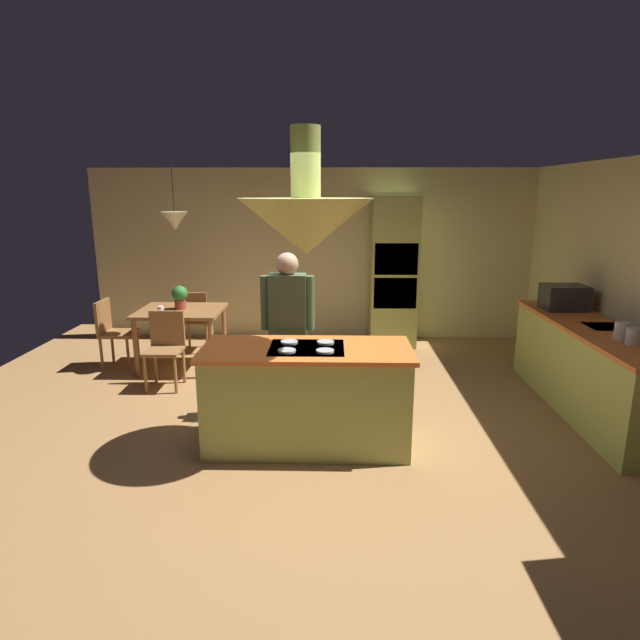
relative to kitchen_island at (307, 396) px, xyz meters
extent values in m
plane|color=#9E7042|center=(0.00, 0.20, -0.46)|extent=(8.16, 8.16, 0.00)
cube|color=beige|center=(0.00, 3.65, 0.82)|extent=(6.80, 0.10, 2.55)
cube|color=#A8B259|center=(0.00, 0.00, -0.02)|extent=(1.75, 0.73, 0.86)
cube|color=orange|center=(0.00, 0.00, 0.43)|extent=(1.81, 0.79, 0.04)
cube|color=black|center=(0.00, 0.00, 0.44)|extent=(0.64, 0.52, 0.01)
cylinder|color=#B2B2B7|center=(-0.16, -0.13, 0.46)|extent=(0.15, 0.15, 0.02)
cylinder|color=#B2B2B7|center=(0.16, -0.13, 0.46)|extent=(0.15, 0.15, 0.02)
cylinder|color=#B2B2B7|center=(-0.16, 0.13, 0.46)|extent=(0.15, 0.15, 0.02)
cylinder|color=#B2B2B7|center=(0.16, 0.13, 0.46)|extent=(0.15, 0.15, 0.02)
cube|color=#A8B259|center=(2.84, 0.80, -0.02)|extent=(0.62, 2.56, 0.86)
cube|color=orange|center=(2.84, 0.80, 0.43)|extent=(0.66, 2.60, 0.04)
cube|color=#B2B2B7|center=(3.00, 0.80, 0.37)|extent=(0.48, 0.36, 0.16)
cube|color=#A8B259|center=(1.10, 3.25, 0.63)|extent=(0.66, 0.62, 2.16)
cube|color=black|center=(1.10, 2.96, 0.84)|extent=(0.60, 0.04, 0.44)
cube|color=black|center=(1.10, 2.96, 0.36)|extent=(0.60, 0.04, 0.44)
cube|color=#905F34|center=(-1.70, 2.10, 0.28)|extent=(1.04, 0.89, 0.04)
cylinder|color=#905F34|center=(-2.16, 1.71, -0.10)|extent=(0.06, 0.06, 0.72)
cylinder|color=#905F34|center=(-1.24, 1.71, -0.10)|extent=(0.06, 0.06, 0.72)
cylinder|color=#905F34|center=(-2.16, 2.49, -0.10)|extent=(0.06, 0.06, 0.72)
cylinder|color=#905F34|center=(-1.24, 2.49, -0.10)|extent=(0.06, 0.06, 0.72)
cylinder|color=tan|center=(-0.31, 0.67, -0.05)|extent=(0.14, 0.14, 0.81)
cylinder|color=tan|center=(-0.13, 0.67, -0.05)|extent=(0.14, 0.14, 0.81)
cube|color=#4C6042|center=(-0.22, 0.67, 0.67)|extent=(0.36, 0.22, 0.62)
cylinder|color=#4C6042|center=(-0.44, 0.67, 0.70)|extent=(0.09, 0.09, 0.53)
cylinder|color=#4C6042|center=(0.00, 0.67, 0.70)|extent=(0.09, 0.09, 0.53)
sphere|color=tan|center=(-0.22, 0.67, 1.08)|extent=(0.22, 0.22, 0.22)
cone|color=#A8B259|center=(0.00, 0.00, 1.47)|extent=(1.10, 1.10, 0.45)
cylinder|color=#A8B259|center=(0.00, 0.00, 1.97)|extent=(0.24, 0.24, 0.55)
cone|color=beige|center=(-1.70, 2.10, 1.40)|extent=(0.32, 0.32, 0.22)
cylinder|color=black|center=(-1.70, 2.10, 1.81)|extent=(0.01, 0.01, 0.60)
cube|color=#905F34|center=(-1.70, 1.35, -0.02)|extent=(0.40, 0.40, 0.04)
cube|color=#905F34|center=(-1.70, 1.53, 0.20)|extent=(0.40, 0.04, 0.42)
cylinder|color=#905F34|center=(-1.87, 1.18, -0.24)|extent=(0.04, 0.04, 0.43)
cylinder|color=#905F34|center=(-1.53, 1.18, -0.24)|extent=(0.04, 0.04, 0.43)
cylinder|color=#905F34|center=(-1.87, 1.52, -0.24)|extent=(0.04, 0.04, 0.43)
cylinder|color=#905F34|center=(-1.53, 1.52, -0.24)|extent=(0.04, 0.04, 0.43)
cube|color=#905F34|center=(-1.70, 2.85, -0.02)|extent=(0.40, 0.40, 0.04)
cube|color=#905F34|center=(-1.70, 2.67, 0.20)|extent=(0.40, 0.04, 0.42)
cylinder|color=#905F34|center=(-1.53, 3.02, -0.24)|extent=(0.04, 0.04, 0.43)
cylinder|color=#905F34|center=(-1.87, 3.02, -0.24)|extent=(0.04, 0.04, 0.43)
cylinder|color=#905F34|center=(-1.53, 2.68, -0.24)|extent=(0.04, 0.04, 0.43)
cylinder|color=#905F34|center=(-1.87, 2.68, -0.24)|extent=(0.04, 0.04, 0.43)
cube|color=#905F34|center=(-2.52, 2.10, -0.02)|extent=(0.40, 0.40, 0.04)
cube|color=#905F34|center=(-2.70, 2.10, 0.20)|extent=(0.04, 0.40, 0.42)
cylinder|color=#905F34|center=(-2.35, 1.93, -0.24)|extent=(0.04, 0.04, 0.43)
cylinder|color=#905F34|center=(-2.35, 2.27, -0.24)|extent=(0.04, 0.04, 0.43)
cylinder|color=#905F34|center=(-2.69, 1.93, -0.24)|extent=(0.04, 0.04, 0.43)
cylinder|color=#905F34|center=(-2.69, 2.27, -0.24)|extent=(0.04, 0.04, 0.43)
cylinder|color=#99382D|center=(-1.71, 2.12, 0.36)|extent=(0.14, 0.14, 0.12)
sphere|color=#2D722D|center=(-1.71, 2.12, 0.50)|extent=(0.20, 0.20, 0.20)
cylinder|color=white|center=(-1.88, 1.88, 0.35)|extent=(0.07, 0.07, 0.09)
cylinder|color=silver|center=(2.84, 0.16, 0.52)|extent=(0.11, 0.11, 0.15)
cylinder|color=silver|center=(2.84, 0.34, 0.52)|extent=(0.13, 0.13, 0.16)
cube|color=#232326|center=(2.84, 1.57, 0.59)|extent=(0.46, 0.36, 0.28)
camera|label=1|loc=(0.22, -4.29, 1.74)|focal=29.36mm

